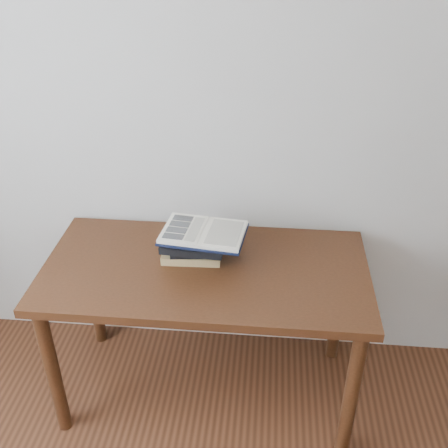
# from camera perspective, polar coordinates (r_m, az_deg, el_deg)

# --- Properties ---
(desk) EXTENTS (1.33, 0.67, 0.72)m
(desk) POSITION_cam_1_polar(r_m,az_deg,el_deg) (2.21, -2.00, -6.76)
(desk) COLOR #442211
(desk) RESTS_ON ground
(book_stack) EXTENTS (0.27, 0.21, 0.12)m
(book_stack) POSITION_cam_1_polar(r_m,az_deg,el_deg) (2.18, -3.30, -2.21)
(book_stack) COLOR tan
(book_stack) RESTS_ON desk
(open_book) EXTENTS (0.36, 0.27, 0.03)m
(open_book) POSITION_cam_1_polar(r_m,az_deg,el_deg) (2.12, -2.23, -0.95)
(open_book) COLOR black
(open_book) RESTS_ON book_stack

